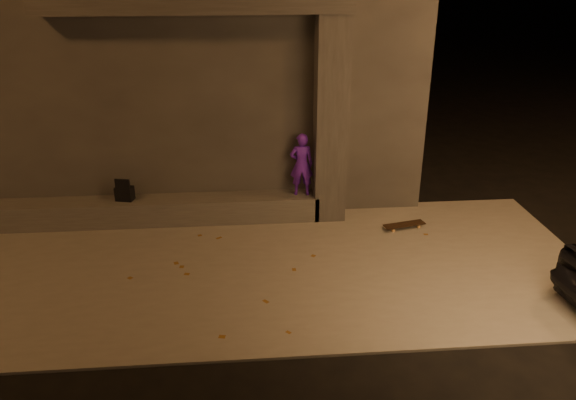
{
  "coord_description": "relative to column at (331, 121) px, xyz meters",
  "views": [
    {
      "loc": [
        0.16,
        -5.62,
        4.47
      ],
      "look_at": [
        0.81,
        2.0,
        1.14
      ],
      "focal_mm": 35.0,
      "sensor_mm": 36.0,
      "label": 1
    }
  ],
  "objects": [
    {
      "name": "ground",
      "position": [
        -1.7,
        -3.75,
        -1.84
      ],
      "size": [
        120.0,
        120.0,
        0.0
      ],
      "primitive_type": "plane",
      "color": "black",
      "rests_on": "ground"
    },
    {
      "name": "sidewalk",
      "position": [
        -1.7,
        -1.75,
        -1.82
      ],
      "size": [
        11.0,
        4.4,
        0.04
      ],
      "primitive_type": "cube",
      "color": "slate",
      "rests_on": "ground"
    },
    {
      "name": "building",
      "position": [
        -2.7,
        2.74,
        0.77
      ],
      "size": [
        9.0,
        5.1,
        5.22
      ],
      "color": "#383633",
      "rests_on": "ground"
    },
    {
      "name": "ledge",
      "position": [
        -3.2,
        0.0,
        -1.58
      ],
      "size": [
        6.0,
        0.55,
        0.45
      ],
      "primitive_type": "cube",
      "color": "#4C4A45",
      "rests_on": "sidewalk"
    },
    {
      "name": "column",
      "position": [
        0.0,
        0.0,
        0.0
      ],
      "size": [
        0.55,
        0.55,
        3.6
      ],
      "primitive_type": "cube",
      "color": "#383633",
      "rests_on": "sidewalk"
    },
    {
      "name": "canopy",
      "position": [
        -2.2,
        0.05,
        1.94
      ],
      "size": [
        5.0,
        0.7,
        0.28
      ],
      "primitive_type": "cube",
      "color": "#383633",
      "rests_on": "column"
    },
    {
      "name": "skateboarder",
      "position": [
        -0.5,
        0.0,
        -0.78
      ],
      "size": [
        0.43,
        0.29,
        1.15
      ],
      "primitive_type": "imported",
      "rotation": [
        0.0,
        0.0,
        3.11
      ],
      "color": "#5A1DBC",
      "rests_on": "ledge"
    },
    {
      "name": "backpack",
      "position": [
        -3.65,
        0.0,
        -1.2
      ],
      "size": [
        0.34,
        0.26,
        0.43
      ],
      "rotation": [
        0.0,
        0.0,
        -0.25
      ],
      "color": "black",
      "rests_on": "ledge"
    },
    {
      "name": "skateboard",
      "position": [
        1.27,
        -0.65,
        -1.73
      ],
      "size": [
        0.78,
        0.36,
        0.08
      ],
      "rotation": [
        0.0,
        0.0,
        0.23
      ],
      "color": "black",
      "rests_on": "sidewalk"
    }
  ]
}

